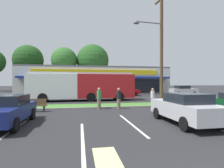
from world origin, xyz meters
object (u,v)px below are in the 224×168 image
Objects in this scene: bus_stop_bench at (35,105)px; car_2 at (183,90)px; city_bus at (82,85)px; car_1 at (126,91)px; utility_pole at (160,45)px; car_4 at (73,92)px; car_5 at (185,108)px; pedestrian_mid at (153,98)px; pedestrian_by_pole at (99,98)px; car_3 at (5,110)px; pedestrian_near_bench at (119,98)px.

bus_stop_bench is 24.47m from car_2.
city_bus is 2.73× the size of car_1.
city_bus is (-7.28, 4.87, -3.95)m from utility_pole.
car_1 is 8.07m from car_4.
pedestrian_mid reaches higher than car_5.
car_5 reaches higher than car_4.
pedestrian_by_pole is at bearing -162.78° from utility_pole.
utility_pole reaches higher than car_4.
car_2 is 17.25m from pedestrian_mid.
pedestrian_mid is (9.55, 4.47, 0.06)m from car_3.
pedestrian_near_bench reaches higher than car_5.
car_3 is (-20.72, -17.61, -0.06)m from car_2.
car_5 is at bearing -19.34° from pedestrian_mid.
bus_stop_bench is 9.87m from car_5.
car_5 is 2.71× the size of pedestrian_mid.
car_2 reaches higher than car_3.
pedestrian_by_pole is at bearing 66.55° from car_1.
car_1 is 14.12m from pedestrian_by_pole.
car_2 is 22.23m from car_5.
car_4 is at bearing -23.16° from pedestrian_by_pole.
pedestrian_mid reaches higher than car_3.
car_2 is 1.01× the size of car_4.
bus_stop_bench is (-10.72, -2.44, -5.21)m from utility_pole.
car_2 is at bearing -179.15° from car_1.
utility_pole is 6.71× the size of bus_stop_bench.
car_4 is 14.52m from pedestrian_mid.
car_5 is (6.23, -18.41, 0.03)m from car_4.
car_5 is at bearing 108.68° from car_4.
car_3 is at bearing 97.62° from pedestrian_by_pole.
city_bus is 6.92m from pedestrian_by_pole.
car_3 is at bearing 81.35° from car_4.
utility_pole is at bearing -16.86° from car_5.
bus_stop_bench is 0.36× the size of car_4.
utility_pole reaches higher than car_2.
bus_stop_bench is at bearing -146.06° from car_2.
utility_pole is 6.32× the size of pedestrian_by_pole.
car_1 is at bearing 148.54° from car_3.
utility_pole is 2.43× the size of car_5.
pedestrian_near_bench is at bearing -136.89° from car_2.
bus_stop_bench is at bearing 62.81° from pedestrian_by_pole.
pedestrian_by_pole is at bearing 100.87° from car_4.
car_2 is (10.04, 0.15, 0.09)m from car_1.
car_5 is at bearing -106.86° from utility_pole.
car_4 reaches higher than car_1.
pedestrian_by_pole is at bearing 33.62° from car_5.
city_bus reaches higher than car_5.
car_2 is 20.42m from pedestrian_by_pole.
car_1 is 18.73m from car_5.
car_2 is 19.30m from pedestrian_near_bench.
car_3 is at bearing -77.18° from pedestrian_mid.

